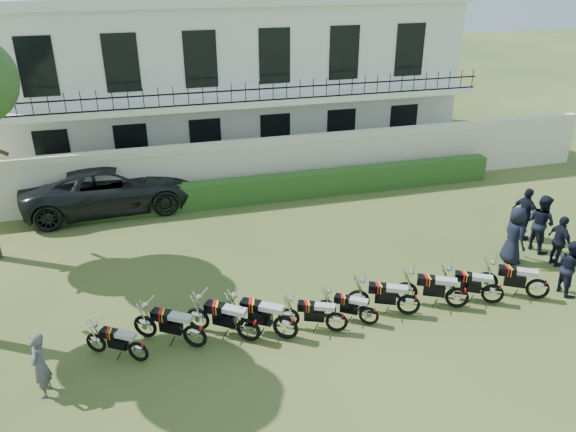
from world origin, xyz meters
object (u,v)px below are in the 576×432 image
motorcycle_7 (458,293)px  officer_4 (541,223)px  suv (111,186)px  inspector (40,365)px  motorcycle_9 (539,284)px  motorcycle_1 (195,331)px  officer_1 (570,267)px  motorcycle_8 (493,289)px  motorcycle_4 (337,317)px  motorcycle_5 (369,312)px  officer_5 (525,214)px  officer_3 (514,235)px  motorcycle_0 (138,347)px  motorcycle_2 (248,324)px  officer_2 (560,241)px  motorcycle_3 (286,322)px  motorcycle_6 (409,300)px

motorcycle_7 → officer_4: officer_4 is taller
suv → inspector: (-1.37, -10.01, -0.09)m
motorcycle_9 → motorcycle_1: bearing=119.1°
inspector → motorcycle_1: bearing=110.6°
officer_1 → motorcycle_8: bearing=91.7°
motorcycle_1 → motorcycle_4: motorcycle_1 is taller
motorcycle_4 → suv: size_ratio=0.27×
motorcycle_7 → motorcycle_9: (2.42, -0.20, -0.00)m
motorcycle_5 → inspector: size_ratio=0.91×
officer_5 → officer_3: bearing=120.3°
motorcycle_0 → motorcycle_9: 10.94m
motorcycle_7 → suv: 13.18m
motorcycle_0 → officer_1: bearing=-58.4°
motorcycle_2 → motorcycle_5: size_ratio=1.22×
motorcycle_4 → suv: (-5.64, 9.59, 0.43)m
motorcycle_1 → officer_2: size_ratio=1.05×
suv → motorcycle_0: bearing=-179.5°
suv → officer_1: 15.85m
officer_1 → officer_2: 1.60m
inspector → officer_5: (14.89, 3.70, 0.13)m
motorcycle_3 → motorcycle_6: size_ratio=1.01×
motorcycle_2 → motorcycle_4: motorcycle_2 is taller
motorcycle_8 → motorcycle_9: 1.36m
motorcycle_0 → motorcycle_9: size_ratio=0.84×
motorcycle_4 → motorcycle_6: 2.13m
motorcycle_2 → officer_1: size_ratio=1.07×
motorcycle_0 → motorcycle_2: size_ratio=0.85×
officer_5 → officer_1: bearing=151.5°
officer_2 → motorcycle_8: bearing=114.2°
motorcycle_5 → officer_3: officer_3 is taller
officer_4 → officer_5: (-0.02, 0.77, -0.04)m
officer_4 → motorcycle_8: bearing=117.4°
motorcycle_4 → inspector: inspector is taller
motorcycle_6 → motorcycle_1: bearing=113.8°
motorcycle_4 → officer_1: bearing=-65.5°
motorcycle_0 → inspector: (-2.05, -0.56, 0.37)m
suv → officer_3: 14.37m
inspector → officer_1: size_ratio=0.97×
motorcycle_0 → suv: (-0.69, 9.45, 0.46)m
motorcycle_2 → suv: bearing=54.5°
motorcycle_7 → suv: (-9.20, 9.43, 0.38)m
motorcycle_1 → officer_1: officer_1 is taller
motorcycle_4 → officer_5: 8.55m
motorcycle_1 → motorcycle_9: 9.57m
motorcycle_1 → motorcycle_3: bearing=-64.8°
motorcycle_1 → inspector: size_ratio=1.10×
motorcycle_0 → motorcycle_6: (7.08, 0.05, 0.07)m
motorcycle_9 → motorcycle_8: bearing=115.7°
motorcycle_5 → officer_2: (6.88, 1.40, 0.41)m
motorcycle_4 → officer_5: (7.88, 3.28, 0.47)m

